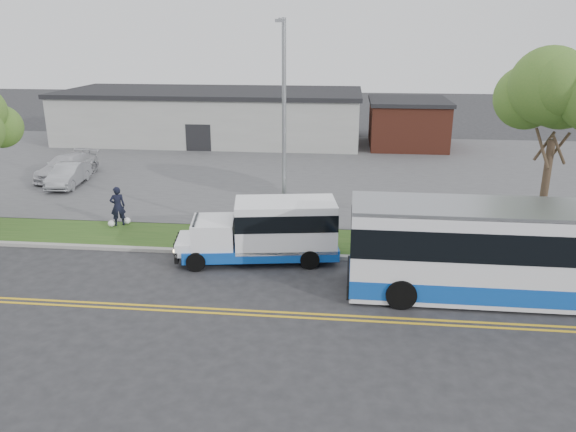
# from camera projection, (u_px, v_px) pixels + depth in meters

# --- Properties ---
(ground) EXTENTS (140.00, 140.00, 0.00)m
(ground) POSITION_uv_depth(u_px,v_px,m) (204.00, 264.00, 23.01)
(ground) COLOR #28282B
(ground) RESTS_ON ground
(lane_line_north) EXTENTS (70.00, 0.12, 0.01)m
(lane_line_north) POSITION_uv_depth(u_px,v_px,m) (176.00, 307.00, 19.37)
(lane_line_north) COLOR gold
(lane_line_north) RESTS_ON ground
(lane_line_south) EXTENTS (70.00, 0.12, 0.01)m
(lane_line_south) POSITION_uv_depth(u_px,v_px,m) (174.00, 311.00, 19.08)
(lane_line_south) COLOR gold
(lane_line_south) RESTS_ON ground
(curb) EXTENTS (80.00, 0.30, 0.15)m
(curb) POSITION_uv_depth(u_px,v_px,m) (210.00, 252.00, 24.02)
(curb) COLOR #9E9B93
(curb) RESTS_ON ground
(verge) EXTENTS (80.00, 3.30, 0.10)m
(verge) POSITION_uv_depth(u_px,v_px,m) (220.00, 238.00, 25.73)
(verge) COLOR #274D19
(verge) RESTS_ON ground
(parking_lot) EXTENTS (80.00, 25.00, 0.10)m
(parking_lot) POSITION_uv_depth(u_px,v_px,m) (265.00, 168.00, 39.05)
(parking_lot) COLOR #4C4C4F
(parking_lot) RESTS_ON ground
(commercial_building) EXTENTS (25.40, 10.40, 4.35)m
(commercial_building) POSITION_uv_depth(u_px,v_px,m) (213.00, 116.00, 48.44)
(commercial_building) COLOR #9E9E99
(commercial_building) RESTS_ON ground
(brick_wing) EXTENTS (6.30, 7.30, 3.90)m
(brick_wing) POSITION_uv_depth(u_px,v_px,m) (407.00, 123.00, 45.89)
(brick_wing) COLOR brown
(brick_wing) RESTS_ON ground
(tree_east) EXTENTS (5.20, 5.20, 8.33)m
(tree_east) POSITION_uv_depth(u_px,v_px,m) (557.00, 106.00, 22.48)
(tree_east) COLOR #3D2C21
(tree_east) RESTS_ON verge
(streetlight_near) EXTENTS (0.35, 1.53, 9.50)m
(streetlight_near) POSITION_uv_depth(u_px,v_px,m) (284.00, 127.00, 23.65)
(streetlight_near) COLOR gray
(streetlight_near) RESTS_ON verge
(shuttle_bus) EXTENTS (6.86, 3.13, 2.54)m
(shuttle_bus) POSITION_uv_depth(u_px,v_px,m) (270.00, 229.00, 22.98)
(shuttle_bus) COLOR #1048AE
(shuttle_bus) RESTS_ON ground
(transit_bus) EXTENTS (12.24, 3.00, 3.39)m
(transit_bus) POSITION_uv_depth(u_px,v_px,m) (525.00, 253.00, 19.55)
(transit_bus) COLOR white
(transit_bus) RESTS_ON ground
(pedestrian) EXTENTS (0.84, 0.75, 1.94)m
(pedestrian) POSITION_uv_depth(u_px,v_px,m) (118.00, 206.00, 26.98)
(pedestrian) COLOR black
(pedestrian) RESTS_ON verge
(parked_car_a) EXTENTS (1.87, 4.29, 1.37)m
(parked_car_a) POSITION_uv_depth(u_px,v_px,m) (68.00, 175.00, 34.09)
(parked_car_a) COLOR #9D9FA4
(parked_car_a) RESTS_ON parking_lot
(parked_car_b) EXTENTS (2.71, 5.35, 1.49)m
(parked_car_b) POSITION_uv_depth(u_px,v_px,m) (67.00, 167.00, 35.95)
(parked_car_b) COLOR silver
(parked_car_b) RESTS_ON parking_lot
(grocery_bag_left) EXTENTS (0.32, 0.32, 0.32)m
(grocery_bag_left) POSITION_uv_depth(u_px,v_px,m) (111.00, 224.00, 27.03)
(grocery_bag_left) COLOR white
(grocery_bag_left) RESTS_ON verge
(grocery_bag_right) EXTENTS (0.32, 0.32, 0.32)m
(grocery_bag_right) POSITION_uv_depth(u_px,v_px,m) (127.00, 221.00, 27.44)
(grocery_bag_right) COLOR white
(grocery_bag_right) RESTS_ON verge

